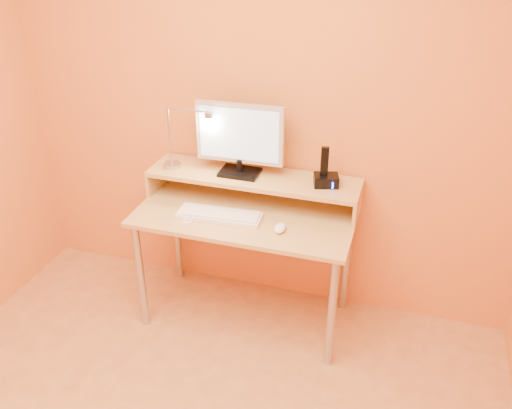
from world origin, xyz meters
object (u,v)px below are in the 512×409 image
(phone_dock, at_px, (326,180))
(remote_control, at_px, (190,216))
(lamp_base, at_px, (172,165))
(mouse, at_px, (280,228))
(keyboard, at_px, (219,216))
(monitor_panel, at_px, (240,133))

(phone_dock, bearing_deg, remote_control, -172.85)
(lamp_base, xyz_separation_m, remote_control, (0.21, -0.26, -0.16))
(phone_dock, bearing_deg, lamp_base, 166.27)
(lamp_base, distance_m, mouse, 0.77)
(lamp_base, relative_size, phone_dock, 0.77)
(lamp_base, distance_m, keyboard, 0.45)
(keyboard, height_order, remote_control, keyboard)
(remote_control, bearing_deg, mouse, -10.65)
(mouse, height_order, remote_control, mouse)
(phone_dock, relative_size, keyboard, 0.28)
(remote_control, bearing_deg, keyboard, 6.12)
(monitor_panel, height_order, phone_dock, monitor_panel)
(phone_dock, height_order, mouse, phone_dock)
(phone_dock, height_order, keyboard, phone_dock)
(keyboard, bearing_deg, lamp_base, 147.13)
(lamp_base, xyz_separation_m, mouse, (0.71, -0.24, -0.16))
(monitor_panel, height_order, mouse, monitor_panel)
(lamp_base, bearing_deg, keyboard, -29.64)
(phone_dock, xyz_separation_m, keyboard, (-0.53, -0.24, -0.18))
(monitor_panel, height_order, keyboard, monitor_panel)
(lamp_base, bearing_deg, phone_dock, 1.93)
(keyboard, xyz_separation_m, remote_control, (-0.15, -0.05, -0.00))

